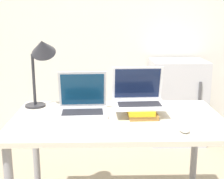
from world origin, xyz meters
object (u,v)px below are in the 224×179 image
Objects in this scene: desk_lamp at (41,54)px; book_stack at (141,110)px; laptop_on_books at (138,97)px; wireless_keyboard at (147,131)px; laptop_left at (83,105)px; mini_fridge at (177,101)px; mouse at (184,128)px.

book_stack is at bearing -15.26° from desk_lamp.
desk_lamp is at bearing 164.74° from book_stack.
desk_lamp is (-0.64, 0.18, 0.34)m from book_stack.
laptop_on_books is 1.18× the size of wireless_keyboard.
laptop_left reaches higher than wireless_keyboard.
desk_lamp reaches higher than mini_fridge.
mini_fridge is (0.58, 1.38, -0.42)m from laptop_on_books.
desk_lamp is at bearing 158.49° from laptop_left.
laptop_on_books is 3.20× the size of mouse.
laptop_left is at bearing 135.53° from wireless_keyboard.
desk_lamp is at bearing 151.24° from mouse.
laptop_left is at bearing -21.51° from desk_lamp.
desk_lamp is at bearing -134.56° from mini_fridge.
mini_fridge is (0.57, 1.41, -0.34)m from book_stack.
mouse is at bearing -54.74° from book_stack.
book_stack is at bearing -67.80° from laptop_on_books.
wireless_keyboard is 0.56× the size of desk_lamp.
laptop_on_books reaches higher than wireless_keyboard.
wireless_keyboard is at bearing -108.39° from mini_fridge.
book_stack is at bearing 125.26° from mouse.
laptop_left reaches higher than book_stack.
laptop_left is at bearing 148.13° from mouse.
book_stack reaches higher than mouse.
desk_lamp reaches higher than wireless_keyboard.
desk_lamp is 0.55× the size of mini_fridge.
wireless_keyboard is at bearing -89.49° from book_stack.
mouse is 0.12× the size of mini_fridge.
laptop_left is 0.38m from book_stack.
book_stack is 2.60× the size of mouse.
mouse is at bearing -31.87° from laptop_left.
laptop_left is 1.15× the size of wireless_keyboard.
desk_lamp is (-0.63, 0.15, 0.26)m from laptop_on_books.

